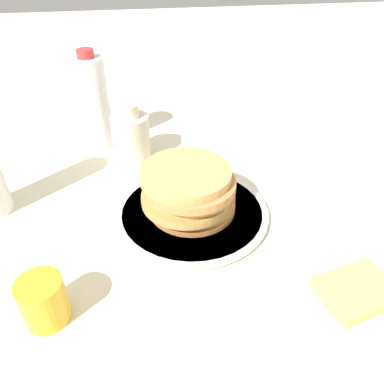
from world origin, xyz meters
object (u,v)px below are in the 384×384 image
(juice_glass, at_px, (44,301))
(water_bottle_mid, at_px, (93,102))
(plate, at_px, (192,212))
(pancake_stack, at_px, (190,191))
(cream_jug, at_px, (131,136))

(juice_glass, relative_size, water_bottle_mid, 0.31)
(juice_glass, bearing_deg, plate, -141.04)
(water_bottle_mid, bearing_deg, plate, 120.11)
(plate, distance_m, juice_glass, 0.30)
(juice_glass, bearing_deg, water_bottle_mid, -95.65)
(pancake_stack, xyz_separation_m, cream_jug, (0.10, -0.23, -0.00))
(pancake_stack, relative_size, water_bottle_mid, 0.78)
(pancake_stack, xyz_separation_m, water_bottle_mid, (0.18, -0.32, 0.05))
(pancake_stack, bearing_deg, plate, 164.27)
(juice_glass, bearing_deg, cream_jug, -107.26)
(water_bottle_mid, bearing_deg, pancake_stack, 119.70)
(plate, xyz_separation_m, cream_jug, (0.10, -0.23, 0.05))
(cream_jug, xyz_separation_m, water_bottle_mid, (0.08, -0.08, 0.05))
(juice_glass, bearing_deg, pancake_stack, -140.45)
(plate, relative_size, cream_jug, 2.16)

